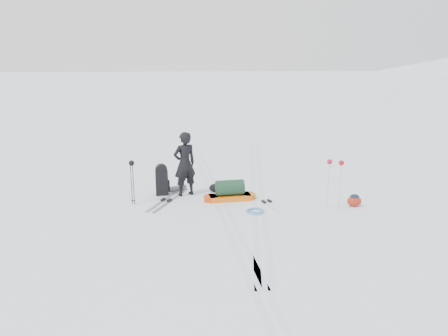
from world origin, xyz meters
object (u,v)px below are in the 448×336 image
at_px(pulk_sled, 230,192).
at_px(ski_poles_black, 132,168).
at_px(skier, 185,164).
at_px(expedition_rucksack, 164,180).

bearing_deg(pulk_sled, ski_poles_black, 175.99).
xyz_separation_m(skier, ski_poles_black, (-1.43, -0.66, 0.07)).
distance_m(skier, expedition_rucksack, 0.82).
bearing_deg(ski_poles_black, skier, 8.37).
bearing_deg(pulk_sled, expedition_rucksack, 153.84).
bearing_deg(skier, pulk_sled, 130.73).
distance_m(pulk_sled, ski_poles_black, 2.81).
xyz_separation_m(pulk_sled, ski_poles_black, (-2.69, -0.12, 0.79)).
relative_size(skier, expedition_rucksack, 2.04).
height_order(skier, expedition_rucksack, skier).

